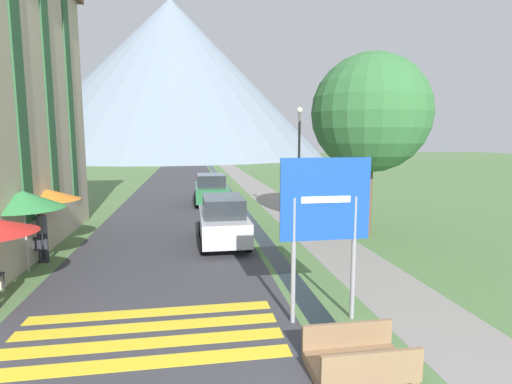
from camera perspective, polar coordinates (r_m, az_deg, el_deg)
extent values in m
plane|color=#517542|center=(24.09, -5.48, -1.82)|extent=(160.00, 160.00, 0.00)
cube|color=#38383D|center=(33.96, -10.84, 0.86)|extent=(6.40, 60.00, 0.01)
cube|color=gray|center=(34.33, -0.61, 1.07)|extent=(2.20, 60.00, 0.01)
cube|color=black|center=(34.06, -4.61, 0.99)|extent=(0.60, 60.00, 0.00)
cube|color=yellow|center=(7.98, -16.05, -22.43)|extent=(5.44, 0.44, 0.01)
cube|color=yellow|center=(8.59, -15.48, -20.10)|extent=(5.44, 0.44, 0.01)
cube|color=yellow|center=(9.21, -15.00, -18.09)|extent=(5.44, 0.44, 0.01)
cube|color=yellow|center=(9.84, -14.59, -16.32)|extent=(5.44, 0.44, 0.01)
cone|color=slate|center=(91.36, -11.93, 15.52)|extent=(65.34, 65.34, 33.28)
cube|color=#285633|center=(14.13, -30.69, 12.94)|extent=(0.06, 0.70, 8.28)
cube|color=#285633|center=(16.55, -27.42, 12.23)|extent=(0.06, 0.70, 8.28)
cube|color=#285633|center=(19.01, -24.99, 11.67)|extent=(0.06, 0.70, 8.28)
cylinder|color=gray|center=(8.66, 5.36, -9.82)|extent=(0.10, 0.10, 2.74)
cylinder|color=gray|center=(9.08, 13.74, -9.17)|extent=(0.10, 0.10, 2.74)
cube|color=#1947B7|center=(8.53, 9.90, -1.04)|extent=(1.96, 0.05, 1.76)
cube|color=white|center=(8.50, 9.97, -1.07)|extent=(1.08, 0.02, 0.14)
cube|color=#846647|center=(7.63, 14.43, -22.74)|extent=(1.70, 1.10, 0.12)
cube|color=#846647|center=(7.09, 16.31, -22.69)|extent=(1.70, 0.08, 0.45)
cube|color=#846647|center=(7.90, 12.94, -19.20)|extent=(1.70, 0.08, 0.45)
cube|color=#846647|center=(7.43, 8.43, -24.34)|extent=(0.16, 0.99, 0.08)
cube|color=#846647|center=(7.99, 19.88, -22.30)|extent=(0.16, 0.99, 0.08)
cube|color=#B2B2B7|center=(15.22, -4.75, -4.66)|extent=(1.69, 4.25, 0.84)
cube|color=#23282D|center=(14.87, -4.72, -1.97)|extent=(1.44, 2.34, 0.68)
cylinder|color=black|center=(16.56, -7.90, -5.18)|extent=(0.18, 0.60, 0.60)
cylinder|color=black|center=(16.67, -2.33, -5.02)|extent=(0.18, 0.60, 0.60)
cylinder|color=black|center=(14.00, -7.61, -7.57)|extent=(0.18, 0.60, 0.60)
cylinder|color=black|center=(14.14, -1.01, -7.36)|extent=(0.18, 0.60, 0.60)
cube|color=#28663D|center=(24.40, -6.45, 0.00)|extent=(1.88, 4.37, 0.84)
cube|color=#23282D|center=(24.09, -6.45, 1.72)|extent=(1.60, 2.40, 0.68)
cylinder|color=black|center=(25.77, -8.59, -0.57)|extent=(0.18, 0.60, 0.60)
cylinder|color=black|center=(25.86, -4.59, -0.48)|extent=(0.18, 0.60, 0.60)
cylinder|color=black|center=(23.09, -8.50, -1.53)|extent=(0.18, 0.60, 0.60)
cylinder|color=black|center=(23.19, -4.04, -1.42)|extent=(0.18, 0.60, 0.60)
cylinder|color=#232328|center=(12.68, -32.32, -10.71)|extent=(0.03, 0.03, 0.45)
cube|color=#232328|center=(14.84, -28.97, -7.01)|extent=(0.40, 0.40, 0.04)
cube|color=#232328|center=(14.63, -29.25, -6.42)|extent=(0.40, 0.04, 0.40)
cylinder|color=#232328|center=(15.11, -29.31, -7.67)|extent=(0.03, 0.03, 0.45)
cylinder|color=#232328|center=(15.00, -28.08, -7.69)|extent=(0.03, 0.03, 0.45)
cylinder|color=#232328|center=(14.80, -29.76, -8.00)|extent=(0.03, 0.03, 0.45)
cylinder|color=#232328|center=(14.69, -28.50, -8.04)|extent=(0.03, 0.03, 0.45)
cylinder|color=#B7B2A8|center=(13.66, -30.03, -5.30)|extent=(0.06, 0.06, 2.29)
cone|color=#338442|center=(13.48, -30.33, -0.96)|extent=(2.29, 2.29, 0.53)
cylinder|color=#B7B2A8|center=(15.95, -27.98, -3.71)|extent=(0.06, 0.06, 2.13)
cone|color=orange|center=(15.80, -28.20, -0.27)|extent=(2.47, 2.47, 0.44)
cylinder|color=#282833|center=(14.65, -28.46, -7.01)|extent=(0.14, 0.14, 0.97)
cylinder|color=#282833|center=(14.60, -27.79, -7.03)|extent=(0.14, 0.14, 0.97)
cylinder|color=#4C4C56|center=(14.46, -28.32, -4.07)|extent=(0.32, 0.32, 0.57)
sphere|color=#9E755B|center=(14.39, -28.41, -2.58)|extent=(0.22, 0.22, 0.22)
cylinder|color=#515156|center=(19.20, 6.14, 3.49)|extent=(0.12, 0.12, 5.15)
sphere|color=silver|center=(19.19, 6.26, 11.54)|extent=(0.28, 0.28, 0.28)
cylinder|color=brown|center=(16.94, 15.62, -1.05)|extent=(0.36, 0.36, 2.95)
sphere|color=#336B38|center=(16.78, 16.06, 10.77)|extent=(4.71, 4.71, 4.71)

